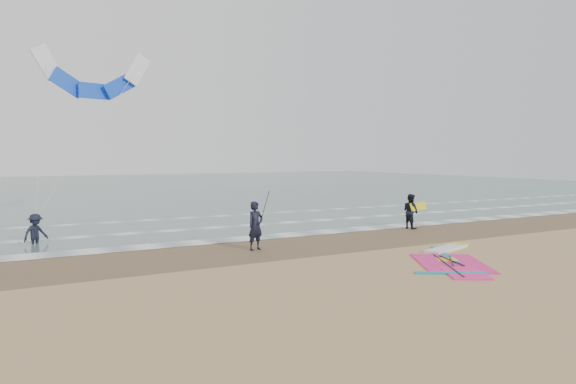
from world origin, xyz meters
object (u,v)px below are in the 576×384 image
windsurf_rig (452,259)px  surf_kite (94,79)px  person_standing (256,226)px  person_wading (35,225)px  person_walking (411,211)px

windsurf_rig → surf_kite: size_ratio=0.64×
person_standing → person_wading: 8.99m
windsurf_rig → surf_kite: 19.20m
person_wading → surf_kite: size_ratio=0.20×
windsurf_rig → person_standing: (-5.11, 4.83, 0.89)m
person_standing → surf_kite: (-4.18, 10.27, 6.49)m
windsurf_rig → surf_kite: bearing=121.6°
person_walking → surf_kite: bearing=54.7°
person_standing → person_walking: bearing=-5.9°
windsurf_rig → person_walking: (3.95, 6.47, 0.82)m
person_walking → surf_kite: surf_kite is taller
person_standing → surf_kite: surf_kite is taller
person_walking → surf_kite: 17.12m
person_standing → surf_kite: size_ratio=0.23×
windsurf_rig → person_walking: 7.62m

